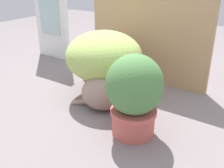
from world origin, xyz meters
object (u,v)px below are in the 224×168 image
object	(u,v)px
cat	(105,92)
leafy_planter	(134,94)
mushroom_ornament_pink	(100,87)
grass_planter	(104,60)

from	to	relation	value
cat	leafy_planter	bearing A→B (deg)	-24.32
cat	mushroom_ornament_pink	world-z (taller)	cat
mushroom_ornament_pink	leafy_planter	bearing A→B (deg)	-29.51
grass_planter	leafy_planter	world-z (taller)	grass_planter
leafy_planter	cat	distance (m)	0.31
leafy_planter	mushroom_ornament_pink	bearing A→B (deg)	150.49
leafy_planter	cat	xyz separation A→B (m)	(-0.27, 0.12, -0.11)
leafy_planter	mushroom_ornament_pink	distance (m)	0.46
cat	grass_planter	bearing A→B (deg)	127.54
grass_planter	cat	size ratio (longest dim) A/B	1.29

